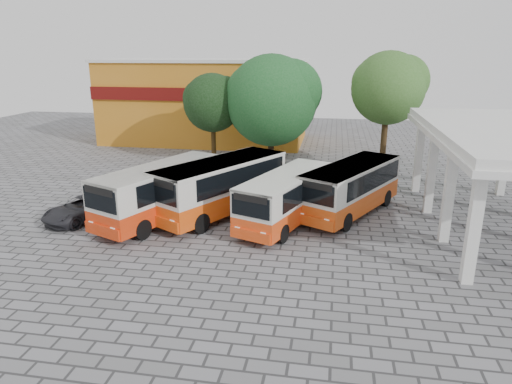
% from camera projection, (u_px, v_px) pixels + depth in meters
% --- Properties ---
extents(ground, '(90.00, 90.00, 0.00)m').
position_uv_depth(ground, '(281.00, 244.00, 22.20)').
color(ground, slate).
rests_on(ground, ground).
extents(terminal_shelter, '(6.80, 15.80, 5.40)m').
position_uv_depth(terminal_shelter, '(501.00, 137.00, 22.80)').
color(terminal_shelter, silver).
rests_on(terminal_shelter, ground).
extents(shophouse_block, '(20.40, 10.40, 8.30)m').
position_uv_depth(shophouse_block, '(206.00, 100.00, 47.24)').
color(shophouse_block, '#B96F17').
rests_on(shophouse_block, ground).
extents(bus_far_left, '(5.59, 8.99, 3.02)m').
position_uv_depth(bus_far_left, '(162.00, 189.00, 25.06)').
color(bus_far_left, red).
rests_on(bus_far_left, ground).
extents(bus_centre_left, '(6.58, 9.35, 3.13)m').
position_uv_depth(bus_centre_left, '(221.00, 184.00, 25.83)').
color(bus_centre_left, '#E1490B').
rests_on(bus_centre_left, ground).
extents(bus_centre_right, '(4.85, 8.18, 2.76)m').
position_uv_depth(bus_centre_right, '(287.00, 195.00, 24.48)').
color(bus_centre_right, '#DD3F0E').
rests_on(bus_centre_right, ground).
extents(bus_far_right, '(5.94, 8.65, 2.90)m').
position_uv_depth(bus_far_right, '(351.00, 186.00, 25.96)').
color(bus_far_right, '#D0470E').
rests_on(bus_far_right, ground).
extents(tree_left, '(4.98, 4.74, 7.40)m').
position_uv_depth(tree_left, '(213.00, 101.00, 36.94)').
color(tree_left, '#422C11').
rests_on(tree_left, ground).
extents(tree_middle, '(7.58, 7.22, 8.89)m').
position_uv_depth(tree_middle, '(273.00, 98.00, 36.09)').
color(tree_middle, black).
rests_on(tree_middle, ground).
extents(tree_right, '(5.69, 5.42, 9.12)m').
position_uv_depth(tree_right, '(389.00, 86.00, 33.82)').
color(tree_right, '#402D17').
rests_on(tree_right, ground).
extents(parked_car, '(3.78, 5.13, 1.30)m').
position_uv_depth(parked_car, '(84.00, 208.00, 25.37)').
color(parked_car, '#242429').
rests_on(parked_car, ground).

